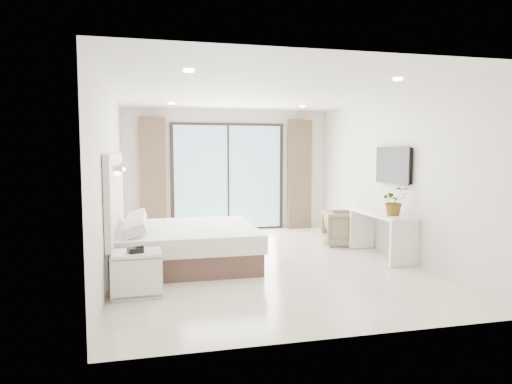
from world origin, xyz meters
TOP-DOWN VIEW (x-y plane):
  - ground at (0.00, 0.00)m, footprint 6.20×6.20m
  - room_shell at (-0.20, 0.76)m, footprint 4.62×6.22m
  - bed at (-1.23, 0.10)m, footprint 2.15×2.05m
  - nightstand at (-1.92, -1.29)m, footprint 0.61×0.50m
  - phone at (-1.94, -1.35)m, footprint 0.21×0.18m
  - console_desk at (2.04, -0.15)m, footprint 0.48×1.55m
  - plant at (2.04, -0.54)m, footprint 0.43×0.47m
  - armchair at (1.85, 0.95)m, footprint 0.79×0.82m

SIDE VIEW (x-z plane):
  - ground at x=0.00m, z-range 0.00..0.00m
  - nightstand at x=-1.92m, z-range 0.00..0.55m
  - bed at x=-1.23m, z-range -0.05..0.69m
  - armchair at x=1.85m, z-range 0.00..0.72m
  - console_desk at x=2.04m, z-range 0.17..0.94m
  - phone at x=-1.94m, z-range 0.55..0.61m
  - plant at x=2.04m, z-range 0.77..1.12m
  - room_shell at x=-0.20m, z-range 0.22..2.94m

